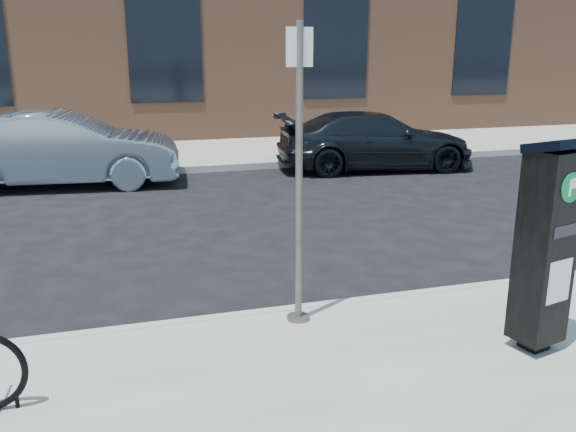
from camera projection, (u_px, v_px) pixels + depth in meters
name	position (u px, v px, depth m)	size (l,w,h in m)	color
ground	(287.00, 321.00, 6.34)	(120.00, 120.00, 0.00)	black
sidewalk_far	(163.00, 134.00, 19.27)	(60.00, 12.00, 0.15)	gray
curb_near	(288.00, 315.00, 6.31)	(60.00, 0.12, 0.16)	#9E9B93
curb_far	(188.00, 170.00, 13.74)	(60.00, 0.12, 0.16)	#9E9B93
building	(149.00, 5.00, 20.94)	(28.00, 10.05, 8.25)	brown
parking_kiosk	(546.00, 244.00, 5.20)	(0.51, 0.48, 1.90)	black
sign_pole	(299.00, 180.00, 5.66)	(0.25, 0.23, 2.83)	#4C4943
car_silver	(63.00, 149.00, 12.28)	(1.61, 4.61, 1.52)	gray
car_dark	(375.00, 141.00, 14.06)	(1.85, 4.54, 1.32)	black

